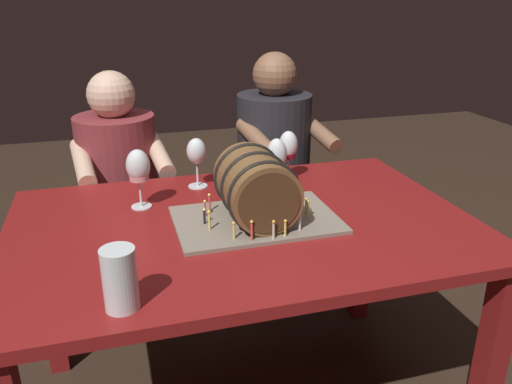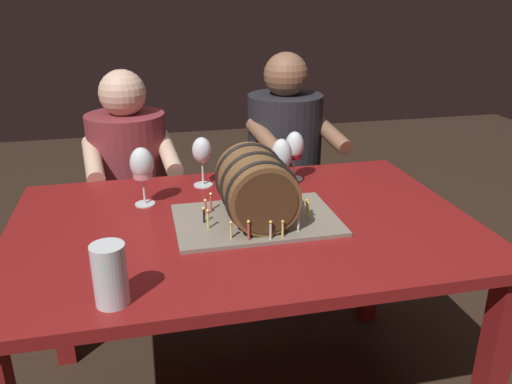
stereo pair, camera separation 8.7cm
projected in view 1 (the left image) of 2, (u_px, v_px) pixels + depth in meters
The scene contains 9 objects.
dining_table at pixel (243, 250), 1.66m from camera, with size 1.45×0.95×0.75m.
barrel_cake at pixel (256, 191), 1.59m from camera, with size 0.51×0.34×0.23m.
wine_glass_rose at pixel (138, 168), 1.68m from camera, with size 0.08×0.08×0.20m.
wine_glass_empty at pixel (196, 153), 1.86m from camera, with size 0.07×0.07×0.19m.
wine_glass_amber at pixel (277, 157), 1.85m from camera, with size 0.08×0.08×0.19m.
wine_glass_red at pixel (288, 147), 1.95m from camera, with size 0.07×0.07×0.19m.
beer_pint at pixel (120, 281), 1.16m from camera, with size 0.08×0.08×0.15m.
person_seated_left at pixel (123, 208), 2.31m from camera, with size 0.41×0.50×1.13m.
person_seated_right at pixel (274, 186), 2.48m from camera, with size 0.44×0.52×1.18m.
Camera 1 is at (-0.37, -1.43, 1.43)m, focal length 36.12 mm.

